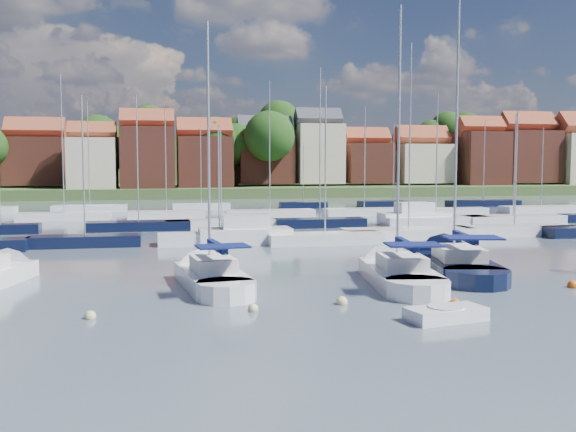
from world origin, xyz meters
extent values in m
plane|color=#4A5864|center=(0.00, 40.00, 0.00)|extent=(260.00, 260.00, 0.00)
cube|color=white|center=(-9.29, 3.17, 0.25)|extent=(3.48, 6.85, 1.20)
cone|color=white|center=(-9.77, 7.25, 0.25)|extent=(3.09, 3.49, 2.74)
cylinder|color=white|center=(-8.91, -0.10, 0.25)|extent=(3.04, 3.04, 1.20)
cube|color=silver|center=(-9.24, 2.71, 1.20)|extent=(2.22, 2.94, 0.70)
cylinder|color=#B2B2B7|center=(-9.34, 3.62, 6.94)|extent=(0.14, 0.14, 12.19)
cylinder|color=#B2B2B7|center=(-9.13, 1.81, 2.05)|extent=(0.52, 3.64, 0.10)
cube|color=#0F184D|center=(-9.13, 1.81, 2.20)|extent=(0.70, 3.48, 0.35)
cube|color=#0F184D|center=(-9.00, 0.63, 2.35)|extent=(2.50, 1.90, 0.08)
cube|color=white|center=(0.14, 2.14, 0.25)|extent=(3.94, 7.46, 1.20)
cone|color=white|center=(0.77, 6.54, 0.25)|extent=(3.42, 3.84, 2.96)
cylinder|color=white|center=(-0.36, -1.37, 0.25)|extent=(3.35, 3.35, 1.20)
cube|color=silver|center=(0.07, 1.66, 1.20)|extent=(2.47, 3.23, 0.70)
cylinder|color=#B2B2B7|center=(0.21, 2.63, 7.43)|extent=(0.14, 0.14, 13.16)
cylinder|color=#B2B2B7|center=(-0.07, 0.68, 2.05)|extent=(0.66, 3.92, 0.10)
cube|color=#0F184D|center=(-0.07, 0.68, 2.20)|extent=(0.83, 3.76, 0.35)
cube|color=#0F184D|center=(-0.25, -0.59, 2.35)|extent=(2.74, 2.12, 0.08)
cube|color=black|center=(4.46, 4.54, 0.25)|extent=(4.88, 8.46, 1.20)
cone|color=black|center=(5.49, 9.39, 0.25)|extent=(4.04, 4.46, 3.31)
cylinder|color=black|center=(3.64, 0.65, 0.25)|extent=(3.92, 3.92, 1.20)
cube|color=silver|center=(4.35, 4.00, 1.20)|extent=(2.95, 3.72, 0.70)
cylinder|color=#B2B2B7|center=(4.58, 5.08, 8.37)|extent=(0.14, 0.14, 15.04)
cylinder|color=#B2B2B7|center=(4.12, 2.92, 2.05)|extent=(1.01, 4.34, 0.10)
cube|color=#0F184D|center=(4.12, 2.92, 2.20)|extent=(1.16, 4.16, 0.35)
cube|color=#0F184D|center=(3.82, 1.51, 2.35)|extent=(3.16, 2.52, 0.08)
cone|color=white|center=(-19.37, 9.58, 0.25)|extent=(3.40, 3.72, 2.69)
cube|color=white|center=(-0.94, -5.54, 0.22)|extent=(3.31, 1.98, 0.61)
cylinder|color=white|center=(-0.94, -5.54, 0.39)|extent=(1.44, 1.44, 0.39)
sphere|color=beige|center=(-14.55, -2.44, 0.00)|extent=(0.45, 0.45, 0.45)
sphere|color=beige|center=(-8.06, -2.46, 0.00)|extent=(0.43, 0.43, 0.43)
sphere|color=beige|center=(-4.09, -1.93, 0.00)|extent=(0.51, 0.51, 0.51)
sphere|color=#D85914|center=(0.59, -3.19, 0.00)|extent=(0.46, 0.46, 0.46)
sphere|color=#D85914|center=(1.02, 7.44, 0.00)|extent=(0.53, 0.53, 0.53)
sphere|color=#D85914|center=(8.16, -0.59, 0.00)|extent=(0.53, 0.53, 0.53)
cube|color=black|center=(-17.11, 20.54, 0.35)|extent=(8.01, 2.24, 1.00)
cylinder|color=#B2B2B7|center=(-17.11, 20.54, 5.93)|extent=(0.12, 0.12, 10.16)
cube|color=white|center=(-7.27, 20.20, 0.35)|extent=(9.22, 2.58, 1.00)
cylinder|color=#B2B2B7|center=(-7.27, 20.20, 4.94)|extent=(0.12, 0.12, 8.18)
cube|color=white|center=(0.63, 18.61, 0.35)|extent=(8.78, 2.46, 1.00)
cylinder|color=#B2B2B7|center=(0.63, 18.61, 6.38)|extent=(0.12, 0.12, 11.06)
cube|color=white|center=(8.23, 20.67, 0.35)|extent=(10.79, 3.02, 1.00)
cylinder|color=#B2B2B7|center=(8.23, 20.67, 8.29)|extent=(0.12, 0.12, 14.87)
cube|color=white|center=(17.98, 21.03, 0.35)|extent=(10.13, 2.84, 1.00)
cylinder|color=#B2B2B7|center=(17.98, 21.03, 5.65)|extent=(0.12, 0.12, 9.59)
cube|color=white|center=(-5.31, 20.00, 0.50)|extent=(7.00, 2.60, 1.40)
cube|color=white|center=(-5.31, 20.00, 1.60)|extent=(3.50, 2.20, 1.30)
cube|color=black|center=(-25.24, 30.99, 0.35)|extent=(6.54, 1.83, 1.00)
cube|color=black|center=(-13.55, 31.64, 0.35)|extent=(9.30, 2.60, 1.00)
cylinder|color=#B2B2B7|center=(-13.55, 31.64, 6.59)|extent=(0.12, 0.12, 11.48)
cube|color=white|center=(-5.94, 32.01, 0.35)|extent=(10.40, 2.91, 1.00)
cylinder|color=#B2B2B7|center=(-5.94, 32.01, 5.24)|extent=(0.12, 0.12, 8.77)
cube|color=black|center=(3.48, 31.28, 0.35)|extent=(8.80, 2.46, 1.00)
cylinder|color=#B2B2B7|center=(3.48, 31.28, 8.01)|extent=(0.12, 0.12, 14.33)
cube|color=white|center=(15.40, 31.16, 0.35)|extent=(10.73, 3.00, 1.00)
cylinder|color=#B2B2B7|center=(15.40, 31.16, 6.92)|extent=(0.12, 0.12, 12.14)
cube|color=white|center=(23.82, 30.97, 0.35)|extent=(10.48, 2.93, 1.00)
cylinder|color=#B2B2B7|center=(23.82, 30.97, 5.99)|extent=(0.12, 0.12, 10.28)
cube|color=white|center=(13.46, 32.00, 0.50)|extent=(7.00, 2.60, 1.40)
cube|color=white|center=(13.46, 32.00, 1.60)|extent=(3.50, 2.20, 1.30)
cube|color=white|center=(-21.71, 44.21, 0.35)|extent=(9.71, 2.72, 1.00)
cylinder|color=#B2B2B7|center=(-21.71, 44.21, 8.29)|extent=(0.12, 0.12, 14.88)
cube|color=white|center=(-10.84, 44.51, 0.35)|extent=(8.49, 2.38, 1.00)
cylinder|color=#B2B2B7|center=(-10.84, 44.51, 6.51)|extent=(0.12, 0.12, 11.31)
cube|color=white|center=(0.79, 43.78, 0.35)|extent=(10.16, 2.85, 1.00)
cylinder|color=#B2B2B7|center=(0.79, 43.78, 8.15)|extent=(0.12, 0.12, 14.59)
cube|color=white|center=(12.17, 43.90, 0.35)|extent=(9.53, 2.67, 1.00)
cylinder|color=#B2B2B7|center=(12.17, 43.90, 6.81)|extent=(0.12, 0.12, 11.91)
cube|color=white|center=(23.16, 42.50, 0.35)|extent=(7.62, 2.13, 1.00)
cylinder|color=#B2B2B7|center=(23.16, 42.50, 6.91)|extent=(0.12, 0.12, 12.13)
cube|color=white|center=(35.22, 43.59, 0.35)|extent=(10.17, 2.85, 1.00)
cylinder|color=#B2B2B7|center=(35.22, 43.59, 5.72)|extent=(0.12, 0.12, 9.73)
cube|color=white|center=(-20.26, 56.56, 0.35)|extent=(9.24, 2.59, 1.00)
cylinder|color=#B2B2B7|center=(-20.26, 56.56, 7.43)|extent=(0.12, 0.12, 13.17)
cube|color=white|center=(-6.08, 57.30, 0.35)|extent=(7.57, 2.12, 1.00)
cylinder|color=#B2B2B7|center=(-6.08, 57.30, 5.97)|extent=(0.12, 0.12, 10.24)
cube|color=black|center=(7.88, 57.47, 0.35)|extent=(6.58, 1.84, 1.00)
cylinder|color=#B2B2B7|center=(7.88, 57.47, 4.85)|extent=(0.12, 0.12, 8.01)
cube|color=black|center=(20.94, 57.40, 0.35)|extent=(9.92, 2.78, 1.00)
cylinder|color=#B2B2B7|center=(20.94, 57.40, 6.31)|extent=(0.12, 0.12, 10.92)
cube|color=black|center=(34.28, 56.37, 0.35)|extent=(10.55, 2.95, 1.00)
cylinder|color=#B2B2B7|center=(34.28, 56.37, 6.61)|extent=(0.12, 0.12, 11.51)
cube|color=#475A2D|center=(0.00, 117.00, 0.30)|extent=(200.00, 70.00, 3.00)
cube|color=#475A2D|center=(0.00, 142.00, 5.00)|extent=(200.00, 60.00, 14.00)
cube|color=brown|center=(-33.65, 97.79, 6.56)|extent=(10.37, 9.97, 8.73)
cube|color=brown|center=(-33.65, 97.79, 12.20)|extent=(10.57, 5.13, 5.13)
cube|color=beige|center=(-22.74, 89.00, 6.08)|extent=(8.09, 8.80, 8.96)
cube|color=brown|center=(-22.74, 89.00, 11.55)|extent=(8.25, 4.00, 4.00)
cube|color=brown|center=(-13.35, 89.94, 7.08)|extent=(9.36, 10.17, 10.97)
cube|color=brown|center=(-13.35, 89.94, 13.72)|extent=(9.54, 4.63, 4.63)
cube|color=brown|center=(-3.04, 91.65, 6.31)|extent=(9.90, 8.56, 9.42)
cube|color=brown|center=(-3.04, 91.65, 12.23)|extent=(10.10, 4.90, 4.90)
cube|color=brown|center=(9.10, 96.65, 6.95)|extent=(10.59, 8.93, 9.49)
cube|color=#383A42|center=(9.10, 96.65, 12.99)|extent=(10.80, 5.24, 5.24)
cube|color=beige|center=(19.71, 95.80, 8.02)|extent=(9.01, 8.61, 11.65)
cube|color=#383A42|center=(19.71, 95.80, 14.95)|extent=(9.19, 4.46, 4.46)
cube|color=brown|center=(30.17, 97.00, 6.20)|extent=(9.10, 9.34, 8.00)
cube|color=brown|center=(30.17, 97.00, 11.32)|extent=(9.28, 4.50, 4.50)
cube|color=beige|center=(41.95, 96.59, 6.14)|extent=(10.86, 9.59, 7.88)
cube|color=brown|center=(41.95, 96.59, 11.41)|extent=(11.07, 5.37, 5.37)
cube|color=brown|center=(53.76, 93.92, 7.09)|extent=(9.18, 9.96, 10.97)
cube|color=brown|center=(53.76, 93.92, 13.70)|extent=(9.36, 4.54, 4.54)
cube|color=brown|center=(65.18, 95.21, 7.58)|extent=(11.39, 9.67, 10.76)
cube|color=brown|center=(65.18, 95.21, 14.36)|extent=(11.62, 5.64, 5.64)
cylinder|color=#382619|center=(56.77, 115.51, 8.51)|extent=(0.50, 0.50, 4.47)
sphere|color=#244816|center=(56.77, 115.51, 14.58)|extent=(8.18, 8.18, 8.18)
cylinder|color=#382619|center=(3.46, 95.93, 3.83)|extent=(0.50, 0.50, 4.46)
sphere|color=#244816|center=(3.46, 95.93, 9.88)|extent=(8.15, 8.15, 8.15)
cylinder|color=#382619|center=(15.22, 113.68, 8.58)|extent=(0.50, 0.50, 5.15)
sphere|color=#244816|center=(15.22, 113.68, 15.56)|extent=(9.41, 9.41, 9.41)
cylinder|color=#382619|center=(-13.54, 116.31, 8.68)|extent=(0.50, 0.50, 4.56)
sphere|color=#244816|center=(-13.54, 116.31, 14.87)|extent=(8.34, 8.34, 8.34)
cylinder|color=#382619|center=(-23.24, 105.25, 4.18)|extent=(0.50, 0.50, 5.15)
sphere|color=#244816|center=(-23.24, 105.25, 11.17)|extent=(9.42, 9.42, 9.42)
cylinder|color=#382619|center=(-38.67, 107.32, 6.76)|extent=(0.50, 0.50, 3.42)
sphere|color=#244816|center=(-38.67, 107.32, 11.40)|extent=(6.26, 6.26, 6.26)
cylinder|color=#382619|center=(13.76, 104.71, 3.48)|extent=(0.50, 0.50, 3.77)
sphere|color=#244816|center=(13.76, 104.71, 8.60)|extent=(6.89, 6.89, 6.89)
cylinder|color=#382619|center=(9.05, 90.94, 4.21)|extent=(0.50, 0.50, 5.21)
sphere|color=#244816|center=(9.05, 90.94, 11.28)|extent=(9.53, 9.53, 9.53)
cylinder|color=#382619|center=(61.93, 101.62, 3.09)|extent=(0.50, 0.50, 2.97)
sphere|color=#244816|center=(61.93, 101.62, 7.12)|extent=(5.44, 5.44, 5.44)
cylinder|color=#382619|center=(-1.15, 93.75, 4.02)|extent=(0.50, 0.50, 4.84)
sphere|color=#244816|center=(-1.15, 93.75, 10.59)|extent=(8.85, 8.85, 8.85)
cylinder|color=#382619|center=(52.68, 115.72, 8.17)|extent=(0.50, 0.50, 3.72)
sphere|color=#244816|center=(52.68, 115.72, 13.21)|extent=(6.80, 6.80, 6.80)
cylinder|color=#382619|center=(54.05, 94.13, 3.62)|extent=(0.50, 0.50, 4.05)
sphere|color=#244816|center=(54.05, 94.13, 9.11)|extent=(7.40, 7.40, 7.40)
cylinder|color=#382619|center=(6.84, 113.29, 7.91)|extent=(0.50, 0.50, 3.93)
sphere|color=#244816|center=(6.84, 113.29, 13.24)|extent=(7.19, 7.19, 7.19)
cylinder|color=#382619|center=(30.65, 100.17, 3.51)|extent=(0.50, 0.50, 3.82)
sphere|color=#244816|center=(30.65, 100.17, 8.70)|extent=(6.99, 6.99, 6.99)
cylinder|color=#382619|center=(-17.44, 93.12, 3.34)|extent=(0.50, 0.50, 3.48)
sphere|color=#244816|center=(-17.44, 93.12, 8.07)|extent=(6.37, 6.37, 6.37)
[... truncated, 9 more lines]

